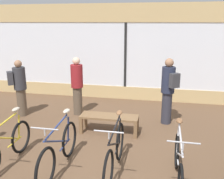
{
  "coord_description": "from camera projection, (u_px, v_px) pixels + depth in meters",
  "views": [
    {
      "loc": [
        1.22,
        -4.2,
        2.64
      ],
      "look_at": [
        0.0,
        1.82,
        0.95
      ],
      "focal_mm": 40.0,
      "sensor_mm": 36.0,
      "label": 1
    }
  ],
  "objects": [
    {
      "name": "customer_mid_floor",
      "position": [
        20.0,
        86.0,
        7.01
      ],
      "size": [
        0.56,
        0.52,
        1.61
      ],
      "color": "brown",
      "rests_on": "ground_plane"
    },
    {
      "name": "bicycle_center_right",
      "position": [
        115.0,
        153.0,
        4.38
      ],
      "size": [
        0.46,
        1.8,
        1.05
      ],
      "color": "black",
      "rests_on": "ground_plane"
    },
    {
      "name": "customer_near_rack",
      "position": [
        77.0,
        85.0,
        7.11
      ],
      "size": [
        0.41,
        0.41,
        1.67
      ],
      "color": "brown",
      "rests_on": "ground_plane"
    },
    {
      "name": "bicycle_right",
      "position": [
        179.0,
        163.0,
        4.12
      ],
      "size": [
        0.46,
        1.7,
        1.01
      ],
      "color": "black",
      "rests_on": "ground_plane"
    },
    {
      "name": "bicycle_center_left",
      "position": [
        59.0,
        150.0,
        4.5
      ],
      "size": [
        0.46,
        1.77,
        1.04
      ],
      "color": "black",
      "rests_on": "ground_plane"
    },
    {
      "name": "display_bench",
      "position": [
        109.0,
        119.0,
        6.02
      ],
      "size": [
        1.4,
        0.44,
        0.44
      ],
      "color": "brown",
      "rests_on": "ground_plane"
    },
    {
      "name": "shop_back_wall",
      "position": [
        125.0,
        52.0,
        8.34
      ],
      "size": [
        12.0,
        0.08,
        3.2
      ],
      "color": "tan",
      "rests_on": "ground_plane"
    },
    {
      "name": "ground_plane",
      "position": [
        94.0,
        160.0,
        4.91
      ],
      "size": [
        24.0,
        24.0,
        0.0
      ],
      "primitive_type": "plane",
      "color": "brown"
    },
    {
      "name": "customer_by_window",
      "position": [
        168.0,
        89.0,
        6.43
      ],
      "size": [
        0.52,
        0.56,
        1.74
      ],
      "color": "#2D2D38",
      "rests_on": "ground_plane"
    },
    {
      "name": "bicycle_left",
      "position": [
        6.0,
        146.0,
        4.67
      ],
      "size": [
        0.46,
        1.69,
        1.02
      ],
      "color": "black",
      "rests_on": "ground_plane"
    }
  ]
}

